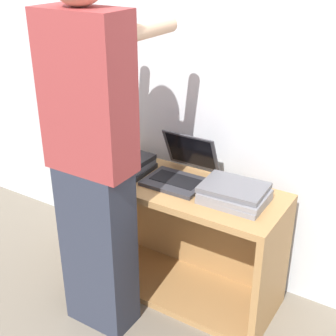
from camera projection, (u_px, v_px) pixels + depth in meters
name	position (u px, v px, depth m)	size (l,w,h in m)	color
ground_plane	(153.00, 309.00, 2.57)	(12.00, 12.00, 0.00)	#756B5B
wall_back	(208.00, 72.00, 2.48)	(8.00, 0.05, 2.40)	silver
cart	(180.00, 233.00, 2.64)	(1.18, 0.45, 0.68)	#A87A47
laptop_open	(180.00, 172.00, 2.47)	(0.31, 0.33, 0.23)	#333338
laptop_stack_left	(122.00, 162.00, 2.60)	(0.33, 0.24, 0.08)	#232326
laptop_stack_right	(234.00, 194.00, 2.27)	(0.33, 0.26, 0.08)	gray
person	(93.00, 159.00, 2.12)	(0.40, 0.54, 1.83)	#2D3342
inventory_tag	(116.00, 159.00, 2.53)	(0.06, 0.02, 0.01)	red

